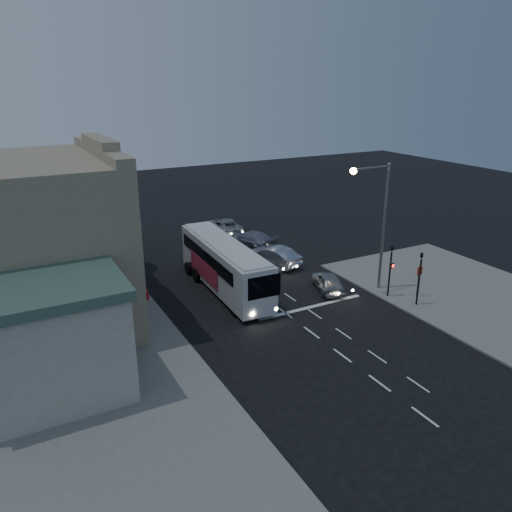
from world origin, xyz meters
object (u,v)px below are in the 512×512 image
car_sedan_a (273,256)px  regulatory_sign (419,276)px  tour_bus (224,264)px  car_suv (328,281)px  traffic_signal_main (391,265)px  street_tree (106,216)px  traffic_signal_side (420,272)px  car_sedan_c (225,226)px  car_sedan_b (251,240)px  streetlight (378,213)px

car_sedan_a → regulatory_sign: 11.74m
tour_bus → car_suv: bearing=-26.8°
car_sedan_a → traffic_signal_main: 10.19m
traffic_signal_main → street_tree: size_ratio=0.66×
traffic_signal_side → regulatory_sign: (1.00, 0.96, -0.82)m
car_sedan_c → street_tree: 14.04m
car_sedan_c → traffic_signal_side: bearing=107.1°
tour_bus → car_sedan_b: bearing=53.4°
tour_bus → car_sedan_c: bearing=67.3°
car_sedan_a → traffic_signal_side: size_ratio=1.19×
traffic_signal_main → street_tree: (-15.81, 14.25, 2.08)m
traffic_signal_main → regulatory_sign: 2.14m
car_sedan_b → regulatory_sign: (5.06, -15.14, 0.82)m
car_suv → street_tree: 17.47m
car_sedan_a → car_sedan_c: size_ratio=0.94×
regulatory_sign → streetlight: bearing=128.7°
traffic_signal_main → car_sedan_a: bearing=112.4°
car_suv → car_sedan_a: bearing=-63.0°
tour_bus → car_sedan_a: tour_bus is taller
tour_bus → street_tree: bearing=132.4°
car_suv → traffic_signal_side: size_ratio=0.96×
tour_bus → car_sedan_a: bearing=27.9°
car_sedan_a → streetlight: 9.96m
car_sedan_a → traffic_signal_side: bearing=94.2°
tour_bus → street_tree: size_ratio=1.90×
traffic_signal_side → car_sedan_c: bearing=100.7°
tour_bus → street_tree: 10.25m
streetlight → street_tree: streetlight is taller
tour_bus → traffic_signal_side: size_ratio=2.87×
tour_bus → car_sedan_a: size_ratio=2.42×
traffic_signal_side → street_tree: bearing=135.5°
tour_bus → regulatory_sign: (11.13, -7.65, -0.34)m
car_suv → traffic_signal_main: bearing=153.7°
tour_bus → streetlight: bearing=-27.2°
car_suv → regulatory_sign: (4.67, -4.04, 0.92)m
car_sedan_a → street_tree: 13.47m
tour_bus → traffic_signal_side: bearing=-37.9°
traffic_signal_side → car_sedan_b: bearing=104.2°
car_sedan_c → streetlight: size_ratio=0.57×
car_sedan_b → street_tree: size_ratio=0.87×
streetlight → tour_bus: bearing=150.4°
car_suv → car_sedan_a: car_sedan_a is taller
traffic_signal_main → car_sedan_b: bearing=103.4°
traffic_signal_side → street_tree: (-16.51, 16.22, 2.08)m
car_suv → regulatory_sign: 6.24m
tour_bus → traffic_signal_main: traffic_signal_main is taller
traffic_signal_side → car_suv: bearing=126.3°
car_sedan_b → regulatory_sign: regulatory_sign is taller
traffic_signal_side → tour_bus: bearing=139.6°
tour_bus → regulatory_sign: bearing=-32.1°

